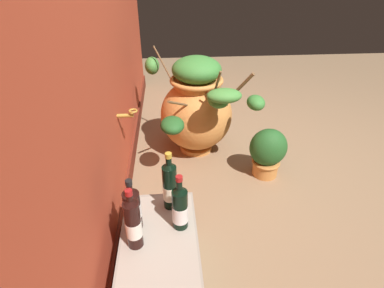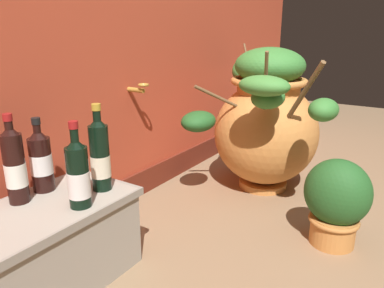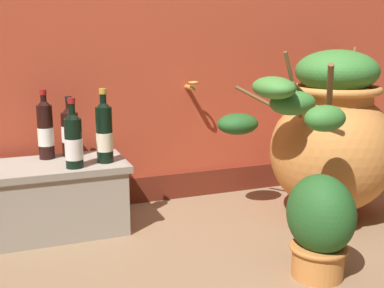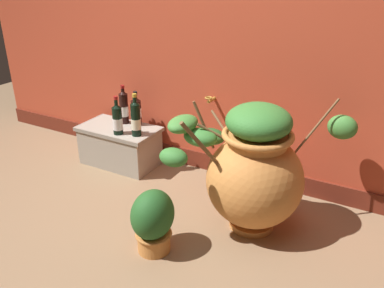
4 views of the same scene
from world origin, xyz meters
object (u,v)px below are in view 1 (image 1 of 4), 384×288
object	(u,v)px
wine_bottle_left	(180,207)
wine_bottle_middle	(132,207)
wine_bottle_right	(133,222)
wine_bottle_back	(170,185)
terracotta_urn	(196,108)
potted_shrub	(268,152)

from	to	relation	value
wine_bottle_left	wine_bottle_middle	size ratio (longest dim) A/B	1.07
wine_bottle_right	wine_bottle_left	bearing A→B (deg)	-65.06
wine_bottle_middle	wine_bottle_right	world-z (taller)	wine_bottle_right
wine_bottle_back	terracotta_urn	bearing A→B (deg)	-12.66
wine_bottle_right	wine_bottle_back	distance (m)	0.29
terracotta_urn	wine_bottle_right	distance (m)	1.33
wine_bottle_back	wine_bottle_middle	bearing A→B (deg)	125.41
terracotta_urn	wine_bottle_right	xyz separation A→B (m)	(-1.27, 0.39, 0.06)
wine_bottle_back	potted_shrub	distance (m)	1.00
wine_bottle_back	potted_shrub	xyz separation A→B (m)	(0.63, -0.73, -0.25)
wine_bottle_right	wine_bottle_back	world-z (taller)	wine_bottle_back
wine_bottle_left	wine_bottle_back	bearing A→B (deg)	17.26
terracotta_urn	wine_bottle_middle	world-z (taller)	terracotta_urn
wine_bottle_right	potted_shrub	distance (m)	1.27
wine_bottle_left	wine_bottle_middle	distance (m)	0.22
wine_bottle_middle	wine_bottle_right	xyz separation A→B (m)	(-0.11, -0.01, 0.02)
wine_bottle_middle	wine_bottle_left	bearing A→B (deg)	-93.84
wine_bottle_left	wine_bottle_right	xyz separation A→B (m)	(-0.10, 0.21, 0.02)
wine_bottle_back	potted_shrub	world-z (taller)	wine_bottle_back
wine_bottle_middle	potted_shrub	bearing A→B (deg)	-50.02
wine_bottle_left	wine_bottle_right	size ratio (longest dim) A/B	0.95
wine_bottle_left	potted_shrub	xyz separation A→B (m)	(0.77, -0.68, -0.23)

